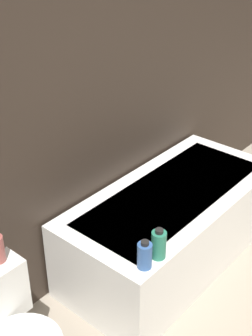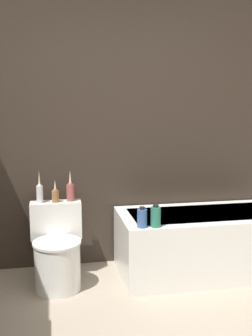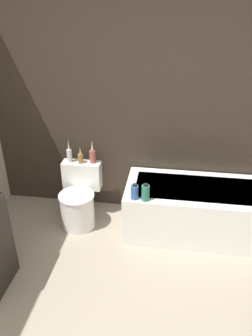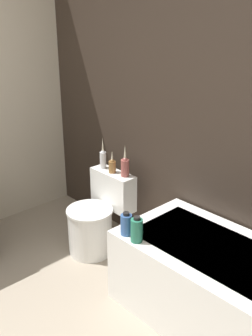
{
  "view_description": "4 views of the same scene",
  "coord_description": "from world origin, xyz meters",
  "px_view_note": "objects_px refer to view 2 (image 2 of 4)",
  "views": [
    {
      "loc": [
        -1.41,
        0.26,
        2.21
      ],
      "look_at": [
        0.16,
        1.61,
        1.01
      ],
      "focal_mm": 50.0,
      "sensor_mm": 36.0,
      "label": 1
    },
    {
      "loc": [
        -0.64,
        -1.51,
        1.51
      ],
      "look_at": [
        -0.05,
        1.57,
        1.0
      ],
      "focal_mm": 42.0,
      "sensor_mm": 36.0,
      "label": 2
    },
    {
      "loc": [
        0.35,
        -1.32,
        2.33
      ],
      "look_at": [
        -0.07,
        1.59,
        0.78
      ],
      "focal_mm": 35.0,
      "sensor_mm": 36.0,
      "label": 3
    },
    {
      "loc": [
        1.72,
        -0.19,
        1.96
      ],
      "look_at": [
        -0.0,
        1.42,
        1.01
      ],
      "focal_mm": 42.0,
      "sensor_mm": 36.0,
      "label": 4
    }
  ],
  "objects_px": {
    "vase_silver": "(55,195)",
    "shampoo_bottle_short": "(156,217)",
    "vase_bronze": "(70,191)",
    "bathtub": "(207,242)",
    "vase_gold": "(40,192)",
    "toilet": "(57,252)",
    "shampoo_bottle_tall": "(142,218)"
  },
  "relations": [
    {
      "from": "bathtub",
      "to": "shampoo_bottle_tall",
      "type": "xyz_separation_m",
      "value": [
        -0.67,
        -0.3,
        0.35
      ]
    },
    {
      "from": "vase_bronze",
      "to": "shampoo_bottle_short",
      "type": "distance_m",
      "value": 0.82
    },
    {
      "from": "vase_silver",
      "to": "vase_bronze",
      "type": "height_order",
      "value": "vase_bronze"
    },
    {
      "from": "vase_gold",
      "to": "vase_silver",
      "type": "height_order",
      "value": "vase_gold"
    },
    {
      "from": "bathtub",
      "to": "vase_bronze",
      "type": "relative_size",
      "value": 5.84
    },
    {
      "from": "vase_bronze",
      "to": "bathtub",
      "type": "bearing_deg",
      "value": -8.66
    },
    {
      "from": "bathtub",
      "to": "shampoo_bottle_short",
      "type": "xyz_separation_m",
      "value": [
        -0.57,
        -0.31,
        0.36
      ]
    },
    {
      "from": "toilet",
      "to": "shampoo_bottle_short",
      "type": "distance_m",
      "value": 0.89
    },
    {
      "from": "bathtub",
      "to": "toilet",
      "type": "distance_m",
      "value": 1.34
    },
    {
      "from": "vase_gold",
      "to": "shampoo_bottle_short",
      "type": "bearing_deg",
      "value": -27.69
    },
    {
      "from": "vase_bronze",
      "to": "shampoo_bottle_tall",
      "type": "relative_size",
      "value": 1.64
    },
    {
      "from": "bathtub",
      "to": "toilet",
      "type": "height_order",
      "value": "toilet"
    },
    {
      "from": "bathtub",
      "to": "shampoo_bottle_tall",
      "type": "height_order",
      "value": "shampoo_bottle_tall"
    },
    {
      "from": "vase_gold",
      "to": "vase_bronze",
      "type": "xyz_separation_m",
      "value": [
        0.26,
        0.02,
        -0.0
      ]
    },
    {
      "from": "bathtub",
      "to": "vase_silver",
      "type": "xyz_separation_m",
      "value": [
        -1.34,
        0.16,
        0.46
      ]
    },
    {
      "from": "vase_silver",
      "to": "vase_bronze",
      "type": "relative_size",
      "value": 0.71
    },
    {
      "from": "shampoo_bottle_tall",
      "to": "shampoo_bottle_short",
      "type": "height_order",
      "value": "shampoo_bottle_short"
    },
    {
      "from": "vase_silver",
      "to": "toilet",
      "type": "bearing_deg",
      "value": -90.0
    },
    {
      "from": "bathtub",
      "to": "vase_silver",
      "type": "relative_size",
      "value": 8.22
    },
    {
      "from": "bathtub",
      "to": "shampoo_bottle_tall",
      "type": "distance_m",
      "value": 0.82
    },
    {
      "from": "bathtub",
      "to": "toilet",
      "type": "relative_size",
      "value": 2.36
    },
    {
      "from": "vase_silver",
      "to": "shampoo_bottle_short",
      "type": "bearing_deg",
      "value": -31.06
    },
    {
      "from": "vase_bronze",
      "to": "shampoo_bottle_tall",
      "type": "xyz_separation_m",
      "value": [
        0.53,
        -0.48,
        -0.14
      ]
    },
    {
      "from": "vase_bronze",
      "to": "shampoo_bottle_tall",
      "type": "height_order",
      "value": "vase_bronze"
    },
    {
      "from": "vase_silver",
      "to": "shampoo_bottle_short",
      "type": "relative_size",
      "value": 1.07
    },
    {
      "from": "toilet",
      "to": "shampoo_bottle_short",
      "type": "relative_size",
      "value": 3.73
    },
    {
      "from": "vase_gold",
      "to": "shampoo_bottle_short",
      "type": "distance_m",
      "value": 1.03
    },
    {
      "from": "shampoo_bottle_short",
      "to": "bathtub",
      "type": "bearing_deg",
      "value": 28.48
    },
    {
      "from": "vase_gold",
      "to": "vase_bronze",
      "type": "height_order",
      "value": "vase_gold"
    },
    {
      "from": "toilet",
      "to": "vase_gold",
      "type": "xyz_separation_m",
      "value": [
        -0.13,
        0.19,
        0.47
      ]
    },
    {
      "from": "vase_bronze",
      "to": "vase_silver",
      "type": "bearing_deg",
      "value": -168.46
    },
    {
      "from": "shampoo_bottle_short",
      "to": "vase_gold",
      "type": "bearing_deg",
      "value": 152.31
    }
  ]
}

